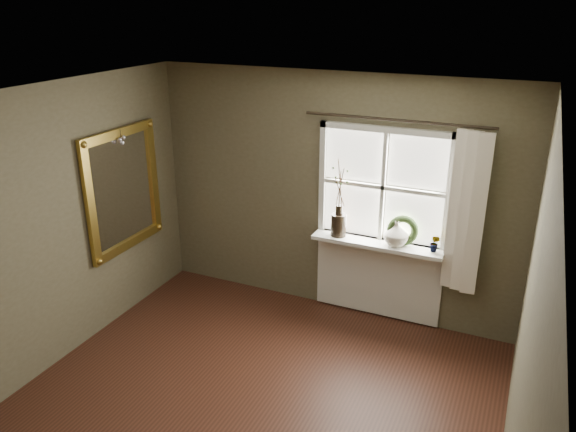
# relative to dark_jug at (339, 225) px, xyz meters

# --- Properties ---
(ceiling) EXTENTS (4.50, 4.50, 0.00)m
(ceiling) POSITION_rel_dark_jug_xyz_m (-0.13, -2.12, 1.56)
(ceiling) COLOR silver
(ceiling) RESTS_ON ground
(wall_back) EXTENTS (4.00, 0.10, 2.60)m
(wall_back) POSITION_rel_dark_jug_xyz_m (-0.13, 0.18, 0.26)
(wall_back) COLOR brown
(wall_back) RESTS_ON ground
(wall_left) EXTENTS (0.10, 4.50, 2.60)m
(wall_left) POSITION_rel_dark_jug_xyz_m (-2.18, -2.12, 0.26)
(wall_left) COLOR brown
(wall_left) RESTS_ON ground
(wall_right) EXTENTS (0.10, 4.50, 2.60)m
(wall_right) POSITION_rel_dark_jug_xyz_m (1.92, -2.12, 0.26)
(wall_right) COLOR brown
(wall_right) RESTS_ON ground
(window_frame) EXTENTS (1.36, 0.06, 1.24)m
(window_frame) POSITION_rel_dark_jug_xyz_m (0.42, 0.11, 0.44)
(window_frame) COLOR silver
(window_frame) RESTS_ON wall_back
(window_sill) EXTENTS (1.36, 0.26, 0.04)m
(window_sill) POSITION_rel_dark_jug_xyz_m (0.42, 0.00, -0.14)
(window_sill) COLOR silver
(window_sill) RESTS_ON wall_back
(window_apron) EXTENTS (1.36, 0.04, 0.88)m
(window_apron) POSITION_rel_dark_jug_xyz_m (0.42, 0.11, -0.58)
(window_apron) COLOR silver
(window_apron) RESTS_ON ground
(dark_jug) EXTENTS (0.21, 0.21, 0.24)m
(dark_jug) POSITION_rel_dark_jug_xyz_m (0.00, 0.00, 0.00)
(dark_jug) COLOR black
(dark_jug) RESTS_ON window_sill
(cream_vase) EXTENTS (0.29, 0.29, 0.26)m
(cream_vase) POSITION_rel_dark_jug_xyz_m (0.61, 0.00, 0.01)
(cream_vase) COLOR silver
(cream_vase) RESTS_ON window_sill
(wreath) EXTENTS (0.34, 0.22, 0.32)m
(wreath) POSITION_rel_dark_jug_xyz_m (0.67, 0.04, 0.00)
(wreath) COLOR #2D421D
(wreath) RESTS_ON window_sill
(potted_plant_left) EXTENTS (0.12, 0.10, 0.18)m
(potted_plant_left) POSITION_rel_dark_jug_xyz_m (0.02, 0.00, -0.03)
(potted_plant_left) COLOR #2D421D
(potted_plant_left) RESTS_ON window_sill
(potted_plant_right) EXTENTS (0.12, 0.11, 0.18)m
(potted_plant_right) POSITION_rel_dark_jug_xyz_m (1.00, 0.00, -0.03)
(potted_plant_right) COLOR #2D421D
(potted_plant_right) RESTS_ON window_sill
(curtain) EXTENTS (0.36, 0.12, 1.59)m
(curtain) POSITION_rel_dark_jug_xyz_m (1.26, 0.01, 0.33)
(curtain) COLOR silver
(curtain) RESTS_ON wall_back
(curtain_rod) EXTENTS (1.84, 0.03, 0.03)m
(curtain_rod) POSITION_rel_dark_jug_xyz_m (0.52, 0.05, 1.14)
(curtain_rod) COLOR black
(curtain_rod) RESTS_ON wall_back
(gilt_mirror) EXTENTS (0.10, 1.09, 1.30)m
(gilt_mirror) POSITION_rel_dark_jug_xyz_m (-2.09, -0.83, 0.36)
(gilt_mirror) COLOR white
(gilt_mirror) RESTS_ON wall_left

